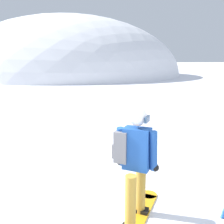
# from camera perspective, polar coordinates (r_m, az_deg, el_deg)

# --- Properties ---
(ridge_peak_main) EXTENTS (30.48, 27.43, 16.14)m
(ridge_peak_main) POSITION_cam_1_polar(r_m,az_deg,el_deg) (36.16, -9.70, 8.32)
(ridge_peak_main) COLOR white
(ridge_peak_main) RESTS_ON ground
(snowboarder_main) EXTENTS (1.00, 1.67, 1.71)m
(snowboarder_main) POSITION_cam_1_polar(r_m,az_deg,el_deg) (3.52, 5.17, -11.58)
(snowboarder_main) COLOR orange
(snowboarder_main) RESTS_ON ground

